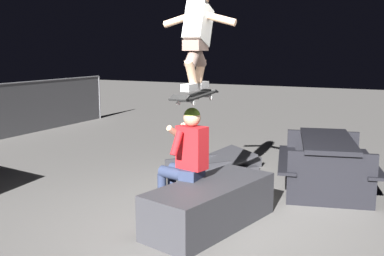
{
  "coord_description": "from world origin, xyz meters",
  "views": [
    {
      "loc": [
        -4.46,
        -2.01,
        1.99
      ],
      "look_at": [
        0.05,
        0.24,
        1.1
      ],
      "focal_mm": 41.67,
      "sensor_mm": 36.0,
      "label": 1
    }
  ],
  "objects_px": {
    "skater_airborne": "(197,35)",
    "picnic_table_back": "(326,156)",
    "ledge_box_main": "(210,205)",
    "person_sitting_on_ledge": "(185,157)",
    "kicker_ramp": "(214,165)",
    "skateboard": "(196,96)"
  },
  "relations": [
    {
      "from": "skater_airborne",
      "to": "picnic_table_back",
      "type": "relative_size",
      "value": 0.57
    },
    {
      "from": "skater_airborne",
      "to": "ledge_box_main",
      "type": "bearing_deg",
      "value": -128.31
    },
    {
      "from": "person_sitting_on_ledge",
      "to": "kicker_ramp",
      "type": "height_order",
      "value": "person_sitting_on_ledge"
    },
    {
      "from": "ledge_box_main",
      "to": "skater_airborne",
      "type": "relative_size",
      "value": 1.51
    },
    {
      "from": "skateboard",
      "to": "picnic_table_back",
      "type": "relative_size",
      "value": 0.52
    },
    {
      "from": "person_sitting_on_ledge",
      "to": "skateboard",
      "type": "height_order",
      "value": "skateboard"
    },
    {
      "from": "skater_airborne",
      "to": "kicker_ramp",
      "type": "xyz_separation_m",
      "value": [
        2.12,
        0.71,
        -2.1
      ]
    },
    {
      "from": "kicker_ramp",
      "to": "skater_airborne",
      "type": "bearing_deg",
      "value": -161.49
    },
    {
      "from": "skateboard",
      "to": "kicker_ramp",
      "type": "relative_size",
      "value": 0.67
    },
    {
      "from": "ledge_box_main",
      "to": "skater_airborne",
      "type": "xyz_separation_m",
      "value": [
        0.22,
        0.27,
        1.9
      ]
    },
    {
      "from": "person_sitting_on_ledge",
      "to": "skater_airborne",
      "type": "distance_m",
      "value": 1.41
    },
    {
      "from": "ledge_box_main",
      "to": "kicker_ramp",
      "type": "height_order",
      "value": "ledge_box_main"
    },
    {
      "from": "skater_airborne",
      "to": "kicker_ramp",
      "type": "distance_m",
      "value": 3.07
    },
    {
      "from": "ledge_box_main",
      "to": "picnic_table_back",
      "type": "relative_size",
      "value": 0.85
    },
    {
      "from": "person_sitting_on_ledge",
      "to": "skateboard",
      "type": "relative_size",
      "value": 1.3
    },
    {
      "from": "skateboard",
      "to": "skater_airborne",
      "type": "distance_m",
      "value": 0.69
    },
    {
      "from": "ledge_box_main",
      "to": "kicker_ramp",
      "type": "distance_m",
      "value": 2.54
    },
    {
      "from": "skater_airborne",
      "to": "picnic_table_back",
      "type": "bearing_deg",
      "value": -33.97
    },
    {
      "from": "ledge_box_main",
      "to": "kicker_ramp",
      "type": "xyz_separation_m",
      "value": [
        2.34,
        0.98,
        -0.19
      ]
    },
    {
      "from": "person_sitting_on_ledge",
      "to": "ledge_box_main",
      "type": "bearing_deg",
      "value": -106.0
    },
    {
      "from": "kicker_ramp",
      "to": "picnic_table_back",
      "type": "bearing_deg",
      "value": -100.23
    },
    {
      "from": "skateboard",
      "to": "picnic_table_back",
      "type": "xyz_separation_m",
      "value": [
        1.84,
        -1.2,
        -0.97
      ]
    }
  ]
}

